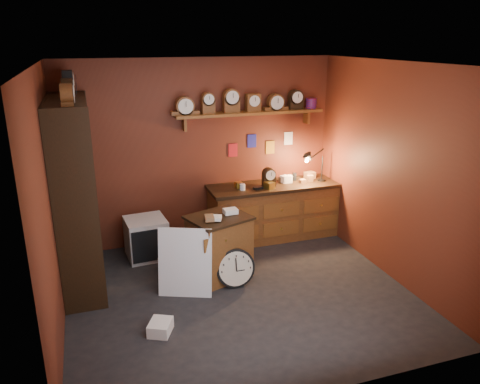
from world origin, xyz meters
name	(u,v)px	position (x,y,z in m)	size (l,w,h in m)	color
floor	(240,294)	(0.00, 0.00, 0.00)	(4.00, 4.00, 0.00)	black
room_shell	(241,153)	(0.04, 0.11, 1.72)	(4.02, 3.62, 2.71)	#602716
shelving_unit	(73,187)	(-1.79, 0.98, 1.25)	(0.47, 1.60, 2.58)	black
workbench	(274,208)	(1.04, 1.47, 0.47)	(2.00, 0.66, 1.36)	brown
low_cabinet	(219,244)	(-0.10, 0.52, 0.45)	(0.88, 0.81, 0.91)	brown
big_round_clock	(235,268)	(0.01, 0.21, 0.24)	(0.49, 0.16, 0.50)	black
white_panel	(186,293)	(-0.61, 0.22, 0.00)	(0.64, 0.03, 0.85)	silver
mini_fridge	(146,238)	(-0.92, 1.39, 0.28)	(0.58, 0.60, 0.56)	silver
floor_box_a	(171,264)	(-0.68, 0.87, 0.08)	(0.27, 0.23, 0.17)	brown
floor_box_b	(160,327)	(-1.04, -0.47, 0.07)	(0.22, 0.26, 0.13)	white
floor_box_c	(179,272)	(-0.62, 0.59, 0.10)	(0.27, 0.23, 0.20)	brown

